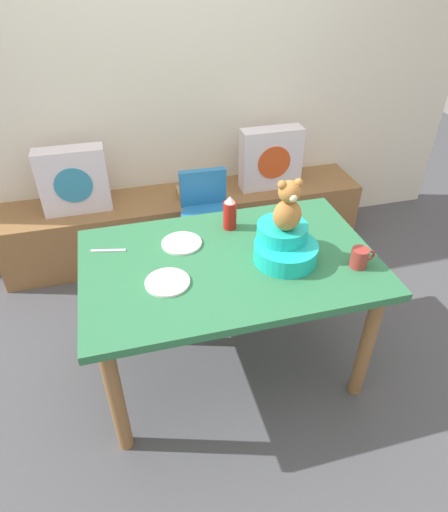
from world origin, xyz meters
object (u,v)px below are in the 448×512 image
at_px(infant_seat_teal, 284,245).
at_px(dinner_plate_far, 167,282).
at_px(book_stack, 191,191).
at_px(dining_table, 229,276).
at_px(ketchup_bottle, 230,213).
at_px(coffee_mug, 360,258).
at_px(teddy_bear, 288,207).
at_px(pillow_floral_left, 74,181).
at_px(highchair, 207,217).
at_px(pillow_floral_right, 271,159).
at_px(dinner_plate_near, 182,243).

relative_size(infant_seat_teal, dinner_plate_far, 1.65).
height_order(book_stack, dining_table, dining_table).
xyz_separation_m(dining_table, ketchup_bottle, (0.08, 0.27, 0.19)).
distance_m(book_stack, coffee_mug, 1.52).
height_order(teddy_bear, coffee_mug, teddy_bear).
height_order(pillow_floral_left, highchair, pillow_floral_left).
distance_m(pillow_floral_left, highchair, 0.91).
distance_m(pillow_floral_right, teddy_bear, 1.32).
distance_m(coffee_mug, dinner_plate_far, 0.89).
xyz_separation_m(infant_seat_teal, coffee_mug, (0.31, -0.15, -0.02)).
bearing_deg(pillow_floral_left, infant_seat_teal, -51.01).
relative_size(pillow_floral_right, infant_seat_teal, 1.33).
relative_size(book_stack, ketchup_bottle, 1.08).
height_order(teddy_bear, dinner_plate_far, teddy_bear).
xyz_separation_m(coffee_mug, dinner_plate_near, (-0.76, 0.39, -0.04)).
xyz_separation_m(pillow_floral_right, coffee_mug, (-0.07, -1.37, 0.11)).
height_order(highchair, coffee_mug, coffee_mug).
xyz_separation_m(pillow_floral_left, book_stack, (0.78, 0.02, -0.19)).
bearing_deg(teddy_bear, dining_table, 168.81).
bearing_deg(highchair, pillow_floral_left, 152.51).
bearing_deg(pillow_floral_left, dinner_plate_near, -61.35).
height_order(pillow_floral_left, infant_seat_teal, same).
relative_size(pillow_floral_right, book_stack, 2.20).
relative_size(book_stack, coffee_mug, 1.67).
relative_size(pillow_floral_left, infant_seat_teal, 1.33).
xyz_separation_m(book_stack, coffee_mug, (0.52, -1.39, 0.30)).
xyz_separation_m(highchair, dinner_plate_far, (-0.37, -0.86, 0.22)).
bearing_deg(dining_table, pillow_floral_left, 122.11).
bearing_deg(pillow_floral_right, book_stack, 177.96).
relative_size(infant_seat_teal, teddy_bear, 1.32).
bearing_deg(teddy_bear, pillow_floral_right, 72.77).
distance_m(dining_table, dinner_plate_far, 0.34).
xyz_separation_m(dinner_plate_near, dinner_plate_far, (-0.12, -0.28, 0.00)).
bearing_deg(dining_table, coffee_mug, -19.60).
xyz_separation_m(teddy_bear, ketchup_bottle, (-0.18, 0.32, -0.19)).
bearing_deg(coffee_mug, dining_table, 160.40).
height_order(book_stack, dinner_plate_near, dinner_plate_near).
bearing_deg(book_stack, pillow_floral_right, -2.04).
xyz_separation_m(pillow_floral_right, book_stack, (-0.59, 0.02, -0.19)).
relative_size(pillow_floral_right, highchair, 0.56).
distance_m(pillow_floral_left, dinner_plate_near, 1.13).
bearing_deg(ketchup_bottle, pillow_floral_left, 132.07).
xyz_separation_m(ketchup_bottle, dinner_plate_far, (-0.39, -0.37, -0.08)).
relative_size(pillow_floral_right, dinner_plate_far, 2.20).
relative_size(dining_table, teddy_bear, 5.58).
bearing_deg(infant_seat_teal, dining_table, 168.92).
bearing_deg(pillow_floral_right, coffee_mug, -92.74).
distance_m(teddy_bear, ketchup_bottle, 0.41).
xyz_separation_m(pillow_floral_left, teddy_bear, (0.99, -1.22, 0.34)).
bearing_deg(infant_seat_teal, dinner_plate_near, 152.50).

